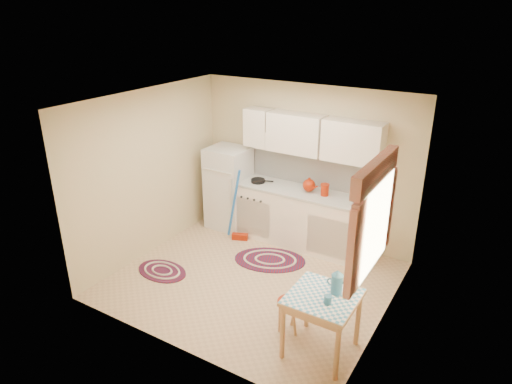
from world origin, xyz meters
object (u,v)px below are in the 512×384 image
at_px(base_cabinets, 295,217).
at_px(stool, 289,316).
at_px(table, 321,324).
at_px(fridge, 229,188).

bearing_deg(base_cabinets, stool, -64.79).
distance_m(table, stool, 0.48).
bearing_deg(fridge, table, -38.26).
height_order(table, stool, table).
xyz_separation_m(fridge, stool, (2.17, -1.95, -0.49)).
height_order(fridge, base_cabinets, fridge).
relative_size(base_cabinets, stool, 5.36).
bearing_deg(fridge, base_cabinets, 2.32).
xyz_separation_m(fridge, table, (2.62, -2.06, -0.34)).
relative_size(table, stool, 1.71).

